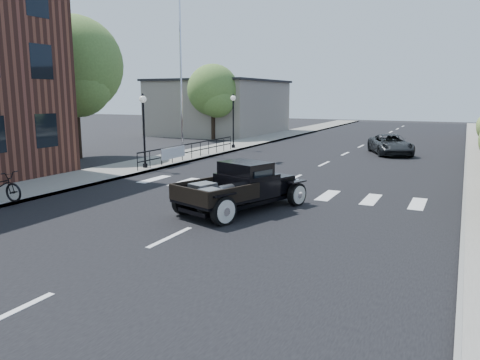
% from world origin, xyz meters
% --- Properties ---
extents(ground, '(120.00, 120.00, 0.00)m').
position_xyz_m(ground, '(0.00, 0.00, 0.00)').
color(ground, black).
rests_on(ground, ground).
extents(road, '(14.00, 80.00, 0.02)m').
position_xyz_m(road, '(0.00, 15.00, 0.01)').
color(road, black).
rests_on(road, ground).
extents(road_markings, '(12.00, 60.00, 0.06)m').
position_xyz_m(road_markings, '(0.00, 10.00, 0.00)').
color(road_markings, silver).
rests_on(road_markings, ground).
extents(sidewalk_left, '(3.00, 80.00, 0.15)m').
position_xyz_m(sidewalk_left, '(-8.50, 15.00, 0.07)').
color(sidewalk_left, gray).
rests_on(sidewalk_left, ground).
extents(low_building_left, '(10.00, 12.00, 5.00)m').
position_xyz_m(low_building_left, '(-15.00, 28.00, 2.50)').
color(low_building_left, gray).
rests_on(low_building_left, ground).
extents(railing, '(0.08, 10.00, 1.00)m').
position_xyz_m(railing, '(-7.30, 10.00, 0.65)').
color(railing, black).
rests_on(railing, sidewalk_left).
extents(banner, '(0.04, 2.20, 0.60)m').
position_xyz_m(banner, '(-7.22, 8.00, 0.45)').
color(banner, silver).
rests_on(banner, sidewalk_left).
extents(lamp_post_b, '(0.36, 0.36, 3.71)m').
position_xyz_m(lamp_post_b, '(-7.60, 6.00, 2.01)').
color(lamp_post_b, black).
rests_on(lamp_post_b, sidewalk_left).
extents(lamp_post_c, '(0.36, 0.36, 3.71)m').
position_xyz_m(lamp_post_c, '(-7.60, 16.00, 2.01)').
color(lamp_post_c, black).
rests_on(lamp_post_c, sidewalk_left).
extents(flagpole, '(0.12, 0.12, 11.92)m').
position_xyz_m(flagpole, '(-9.20, 12.00, 6.11)').
color(flagpole, silver).
rests_on(flagpole, sidewalk_left).
extents(big_tree_near, '(5.68, 5.68, 8.35)m').
position_xyz_m(big_tree_near, '(-14.00, 8.00, 4.17)').
color(big_tree_near, '#4E7130').
rests_on(big_tree_near, ground).
extents(big_tree_far, '(4.32, 4.32, 6.34)m').
position_xyz_m(big_tree_far, '(-12.50, 22.00, 3.17)').
color(big_tree_far, '#4E7130').
rests_on(big_tree_far, ground).
extents(hotrod_pickup, '(3.66, 5.22, 1.65)m').
position_xyz_m(hotrod_pickup, '(0.42, 0.52, 0.82)').
color(hotrod_pickup, black).
rests_on(hotrod_pickup, ground).
extents(second_car, '(3.70, 5.04, 1.27)m').
position_xyz_m(second_car, '(2.66, 17.94, 0.64)').
color(second_car, black).
rests_on(second_car, ground).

